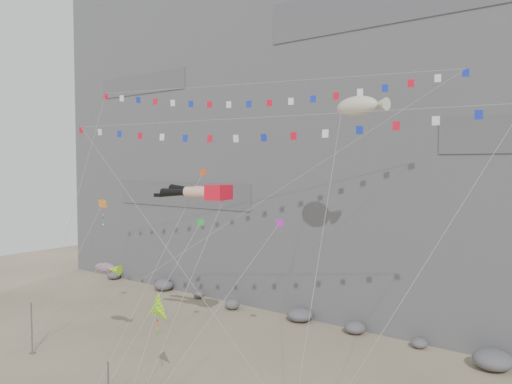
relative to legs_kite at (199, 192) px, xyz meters
The scene contains 14 objects.
ground 14.22m from the legs_kite, 69.73° to the right, with size 120.00×120.00×0.00m, color tan.
cliff 29.99m from the legs_kite, 86.65° to the left, with size 80.00×28.00×50.00m, color slate.
talus_boulders 18.07m from the legs_kite, 82.70° to the left, with size 60.00×3.00×1.20m, color slate, non-canonical shape.
anchor_pole_left 17.98m from the legs_kite, 144.65° to the right, with size 0.12×0.12×4.27m, color slate.
legs_kite is the anchor object (origin of this frame).
flag_banner_upper 10.17m from the legs_kite, 53.94° to the left, with size 30.39×15.57×29.27m.
flag_banner_lower 7.63m from the legs_kite, ahead, with size 35.32×8.64×21.93m.
harlequin_kite 11.16m from the legs_kite, behind, with size 2.86×6.72×13.52m.
fish_windsock 10.59m from the legs_kite, 153.89° to the right, with size 7.25×6.22×10.21m.
delta_kite 10.91m from the legs_kite, 65.95° to the right, with size 2.82×4.85×8.08m.
blimp_windsock 13.96m from the legs_kite, 27.17° to the left, with size 5.10×14.52×24.06m.
small_kite_a 3.10m from the legs_kite, 130.10° to the left, with size 2.88×13.92×20.09m.
small_kite_b 7.23m from the legs_kite, 12.56° to the left, with size 3.12×12.33×16.33m.
small_kite_c 2.91m from the legs_kite, 47.53° to the right, with size 1.65×11.70×15.68m.
Camera 1 is at (26.30, -24.56, 15.61)m, focal length 35.00 mm.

